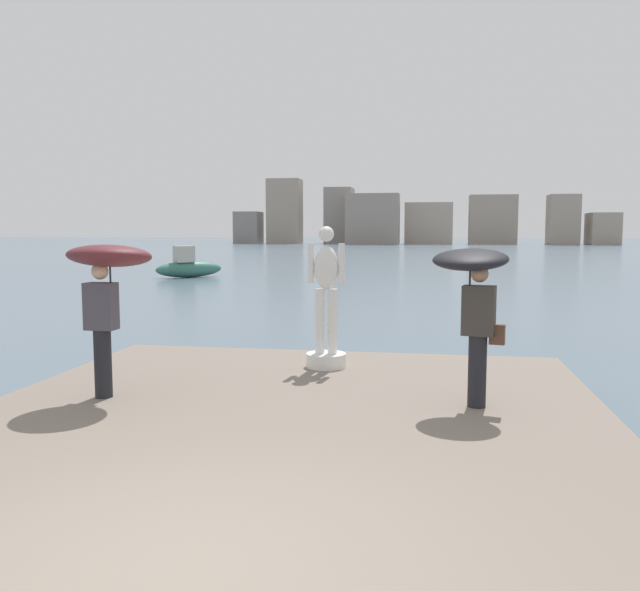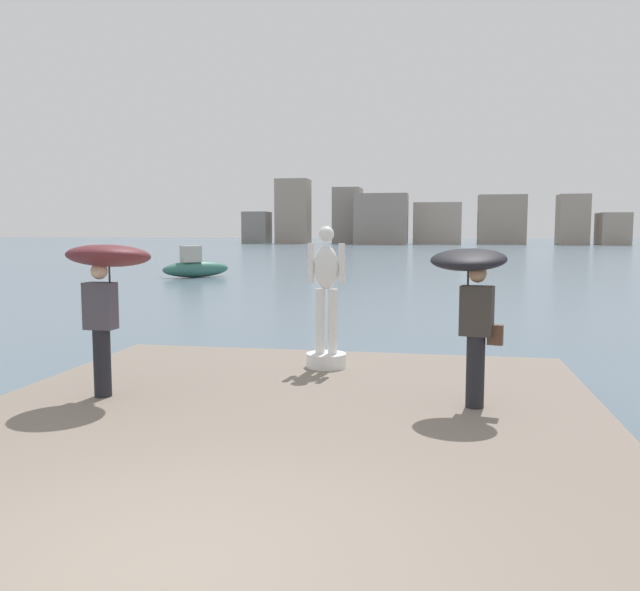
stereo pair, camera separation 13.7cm
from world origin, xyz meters
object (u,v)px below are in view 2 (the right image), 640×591
object	(u,v)px
statue_white_figure	(326,312)
onlooker_right	(472,287)
onlooker_left	(107,274)
boat_near	(195,267)

from	to	relation	value
statue_white_figure	onlooker_right	xyz separation A→B (m)	(2.10, -1.92, 0.59)
statue_white_figure	onlooker_left	distance (m)	3.41
onlooker_left	boat_near	size ratio (longest dim) A/B	0.58
onlooker_left	boat_near	world-z (taller)	onlooker_left
statue_white_figure	onlooker_right	distance (m)	2.91
onlooker_right	statue_white_figure	bearing A→B (deg)	137.66
onlooker_left	onlooker_right	size ratio (longest dim) A/B	1.02
onlooker_left	onlooker_right	world-z (taller)	onlooker_left
statue_white_figure	onlooker_left	world-z (taller)	statue_white_figure
statue_white_figure	onlooker_right	world-z (taller)	statue_white_figure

